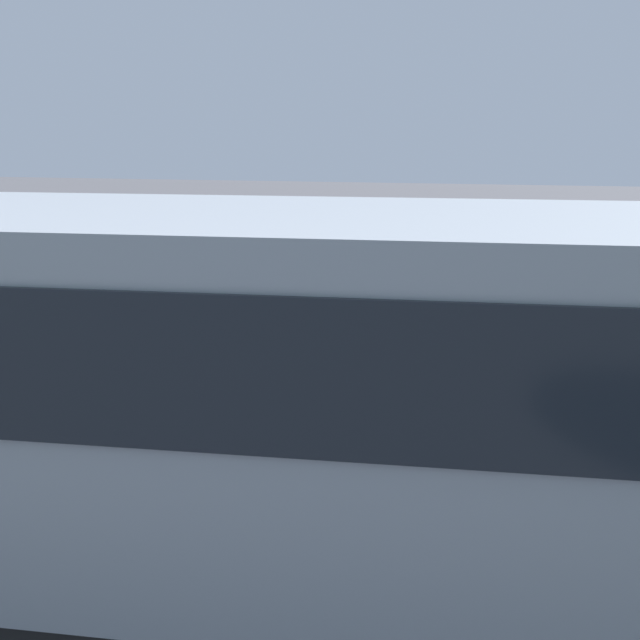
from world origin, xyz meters
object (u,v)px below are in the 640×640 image
(tour_bus, at_px, (357,421))
(spectator_left, at_px, (415,399))
(stunt_motorcycle, at_px, (189,278))
(traffic_cone, at_px, (307,334))
(spectator_centre, at_px, (295,394))
(spectator_far_left, at_px, (534,391))

(tour_bus, distance_m, spectator_left, 2.42)
(stunt_motorcycle, height_order, traffic_cone, stunt_motorcycle)
(spectator_centre, distance_m, traffic_cone, 4.88)
(spectator_far_left, distance_m, traffic_cone, 5.66)
(spectator_left, bearing_deg, traffic_cone, -64.64)
(tour_bus, xyz_separation_m, stunt_motorcycle, (4.45, -7.98, -0.64))
(spectator_left, distance_m, traffic_cone, 5.23)
(spectator_left, bearing_deg, spectator_far_left, -167.26)
(stunt_motorcycle, relative_size, traffic_cone, 2.90)
(tour_bus, bearing_deg, spectator_left, -97.01)
(spectator_left, bearing_deg, tour_bus, 82.99)
(spectator_far_left, bearing_deg, stunt_motorcycle, -41.86)
(tour_bus, height_order, spectator_far_left, tour_bus)
(spectator_far_left, distance_m, stunt_motorcycle, 8.06)
(tour_bus, distance_m, spectator_far_left, 3.08)
(stunt_motorcycle, bearing_deg, tour_bus, 119.18)
(spectator_left, relative_size, traffic_cone, 2.65)
(tour_bus, distance_m, stunt_motorcycle, 9.16)
(tour_bus, relative_size, spectator_centre, 5.64)
(spectator_far_left, xyz_separation_m, spectator_centre, (2.58, 0.35, -0.10))
(spectator_far_left, xyz_separation_m, spectator_left, (1.26, 0.29, -0.09))
(stunt_motorcycle, bearing_deg, spectator_far_left, 138.14)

